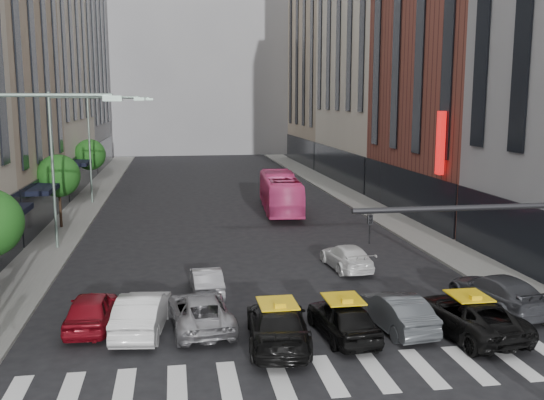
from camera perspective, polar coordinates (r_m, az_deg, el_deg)
name	(u,v)px	position (r m, az deg, el deg)	size (l,w,h in m)	color
ground	(322,399)	(18.82, 4.70, -18.19)	(160.00, 160.00, 0.00)	black
sidewalk_left	(75,217)	(47.54, -18.03, -1.51)	(3.00, 96.00, 0.15)	slate
sidewalk_right	(371,208)	(49.49, 9.29, -0.75)	(3.00, 96.00, 0.15)	slate
building_left_c	(31,0)	(64.16, -21.74, 17.11)	(8.00, 20.00, 36.00)	beige
building_left_d	(67,49)	(82.42, -18.74, 13.32)	(8.00, 18.00, 30.00)	gray
building_right_b	(460,41)	(48.24, 17.28, 14.12)	(8.00, 18.00, 26.00)	brown
building_right_d	(330,60)	(84.03, 5.46, 13.00)	(8.00, 18.00, 28.00)	tan
building_far	(196,41)	(101.67, -7.13, 14.60)	(30.00, 10.00, 36.00)	gray
tree_mid	(58,176)	(43.15, -19.46, 2.15)	(2.88, 2.88, 4.95)	black
tree_far	(90,155)	(58.88, -16.76, 4.10)	(2.88, 2.88, 4.95)	black
streetlamp_mid	(69,149)	(36.75, -18.57, 4.56)	(5.38, 0.25, 9.00)	gray
streetlamp_far	(101,134)	(52.57, -15.80, 6.01)	(5.38, 0.25, 9.00)	gray
liberty_sign	(441,143)	(39.93, 15.58, 5.19)	(0.30, 0.70, 4.00)	red
car_red	(92,310)	(24.70, -16.62, -9.87)	(1.69, 4.21, 1.43)	maroon
car_white_front	(142,312)	(23.78, -12.12, -10.31)	(1.62, 4.65, 1.53)	silver
car_silver	(200,311)	(23.84, -6.79, -10.35)	(2.23, 4.83, 1.34)	gray
taxi_left	(277,324)	(22.14, 0.52, -11.61)	(2.14, 5.26, 1.53)	black
taxi_center	(343,318)	(22.94, 6.67, -11.00)	(1.72, 4.27, 1.45)	black
car_grey_mid	(396,311)	(24.05, 11.58, -10.21)	(1.50, 4.30, 1.42)	#3F4347
taxi_right	(468,315)	(24.24, 17.94, -10.27)	(2.43, 5.27, 1.46)	black
car_grey_curb	(497,292)	(27.33, 20.43, -8.14)	(2.08, 5.12, 1.49)	#3A3C42
car_row2_left	(206,281)	(27.80, -6.21, -7.56)	(1.30, 3.73, 1.23)	#A3A3A9
car_row2_right	(347,257)	(31.84, 7.03, -5.33)	(1.79, 4.40, 1.28)	white
bus	(280,193)	(47.48, 0.78, 0.70)	(2.53, 10.81, 3.01)	#EC458D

